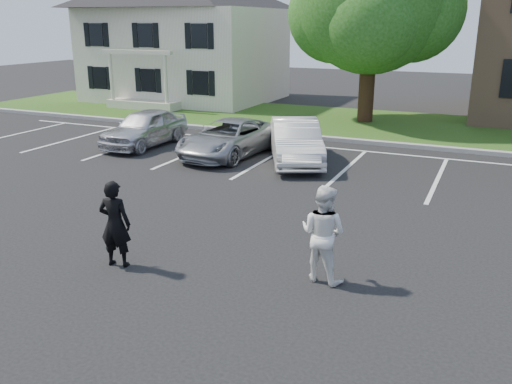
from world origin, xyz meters
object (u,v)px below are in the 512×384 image
at_px(house, 186,33).
at_px(car_silver_west, 145,128).
at_px(man_black_suit, 115,224).
at_px(car_silver_minivan, 229,138).
at_px(car_white_sedan, 296,141).
at_px(tree, 374,1).
at_px(man_white_shirt, 323,234).

relative_size(house, car_silver_west, 2.56).
bearing_deg(man_black_suit, car_silver_minivan, -87.42).
relative_size(man_black_suit, car_white_sedan, 0.39).
distance_m(house, car_white_sedan, 16.57).
height_order(tree, car_silver_west, tree).
bearing_deg(man_white_shirt, tree, -68.60).
distance_m(house, tree, 12.28).
xyz_separation_m(tree, man_black_suit, (-0.83, -17.28, -4.50)).
distance_m(house, car_silver_minivan, 15.09).
distance_m(man_black_suit, car_silver_west, 10.64).
relative_size(man_white_shirt, car_white_sedan, 0.42).
xyz_separation_m(house, tree, (11.70, -3.43, 1.52)).
distance_m(tree, car_silver_minivan, 10.08).
bearing_deg(car_silver_west, house, 114.77).
bearing_deg(man_white_shirt, car_white_sedan, -55.50).
bearing_deg(man_black_suit, man_white_shirt, -175.41).
bearing_deg(car_silver_minivan, tree, 76.18).
relative_size(car_silver_west, car_white_sedan, 0.94).
bearing_deg(man_black_suit, tree, -103.39).
distance_m(man_white_shirt, car_silver_minivan, 9.78).
distance_m(house, man_black_suit, 23.58).
relative_size(tree, car_silver_west, 2.19).
bearing_deg(house, car_white_sedan, -46.42).
distance_m(house, man_white_shirt, 24.70).
bearing_deg(house, car_silver_west, -66.14).
relative_size(house, man_white_shirt, 5.78).
xyz_separation_m(house, man_black_suit, (10.87, -20.71, -2.98)).
relative_size(man_white_shirt, car_silver_west, 0.44).
bearing_deg(man_black_suit, house, -72.95).
bearing_deg(tree, car_silver_west, -128.16).
xyz_separation_m(man_black_suit, car_silver_minivan, (-2.08, 8.86, -0.22)).
xyz_separation_m(tree, man_white_shirt, (2.93, -16.26, -4.46)).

